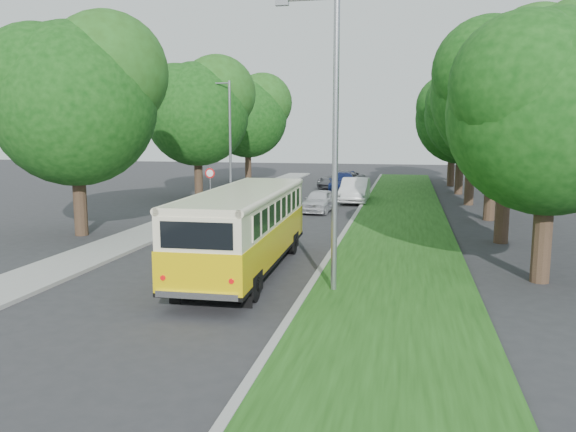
% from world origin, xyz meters
% --- Properties ---
extents(ground, '(120.00, 120.00, 0.00)m').
position_xyz_m(ground, '(0.00, 0.00, 0.00)').
color(ground, '#2B2B2E').
rests_on(ground, ground).
extents(curb, '(0.20, 70.00, 0.15)m').
position_xyz_m(curb, '(3.60, 5.00, 0.07)').
color(curb, gray).
rests_on(curb, ground).
extents(grass_verge, '(4.50, 70.00, 0.13)m').
position_xyz_m(grass_verge, '(5.95, 5.00, 0.07)').
color(grass_verge, '#1B4312').
rests_on(grass_verge, ground).
extents(sidewalk, '(2.20, 70.00, 0.12)m').
position_xyz_m(sidewalk, '(-4.80, 5.00, 0.06)').
color(sidewalk, gray).
rests_on(sidewalk, ground).
extents(treeline, '(24.27, 41.91, 9.46)m').
position_xyz_m(treeline, '(3.15, 17.99, 5.93)').
color(treeline, '#332319').
rests_on(treeline, ground).
extents(lamppost_near, '(1.71, 0.16, 8.00)m').
position_xyz_m(lamppost_near, '(4.21, -2.50, 4.37)').
color(lamppost_near, gray).
rests_on(lamppost_near, ground).
extents(lamppost_far, '(1.71, 0.16, 7.50)m').
position_xyz_m(lamppost_far, '(-4.70, 16.00, 4.12)').
color(lamppost_far, gray).
rests_on(lamppost_far, ground).
extents(warning_sign, '(0.56, 0.10, 2.50)m').
position_xyz_m(warning_sign, '(-4.50, 11.98, 1.71)').
color(warning_sign, gray).
rests_on(warning_sign, ground).
extents(vintage_bus, '(2.59, 9.15, 2.70)m').
position_xyz_m(vintage_bus, '(1.25, -0.73, 1.35)').
color(vintage_bus, '#E5C207').
rests_on(vintage_bus, ground).
extents(car_silver, '(1.82, 3.78, 1.25)m').
position_xyz_m(car_silver, '(1.46, 13.16, 0.62)').
color(car_silver, silver).
rests_on(car_silver, ground).
extents(car_white, '(1.63, 4.66, 1.53)m').
position_xyz_m(car_white, '(3.00, 17.79, 0.77)').
color(car_white, white).
rests_on(car_white, ground).
extents(car_blue, '(2.51, 5.14, 1.44)m').
position_xyz_m(car_blue, '(1.53, 23.79, 0.72)').
color(car_blue, navy).
rests_on(car_blue, ground).
extents(car_grey, '(3.90, 5.55, 1.41)m').
position_xyz_m(car_grey, '(1.21, 25.92, 0.70)').
color(car_grey, '#56575D').
rests_on(car_grey, ground).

